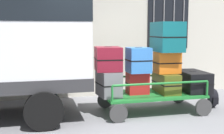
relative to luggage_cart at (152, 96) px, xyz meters
name	(u,v)px	position (x,y,z in m)	size (l,w,h in m)	color
ground_plane	(110,120)	(-1.02, -0.36, -0.34)	(40.00, 40.00, 0.00)	gray
building_wall	(89,2)	(-1.02, 1.97, 2.15)	(12.00, 0.38, 5.00)	beige
luggage_cart	(152,96)	(0.00, 0.00, 0.00)	(2.19, 1.19, 0.41)	#1E722D
cart_railing	(152,81)	(0.00, 0.00, 0.34)	(2.08, 1.05, 0.33)	#1E722D
suitcase_left_bottom	(109,84)	(-0.98, -0.03, 0.33)	(0.47, 0.66, 0.53)	slate
suitcase_left_middle	(108,59)	(-0.98, 0.02, 0.84)	(0.58, 0.68, 0.49)	maroon
suitcase_midleft_bottom	(137,83)	(-0.33, 0.04, 0.30)	(0.46, 0.33, 0.47)	#B21E1E
suitcase_midleft_middle	(138,60)	(-0.33, -0.01, 0.80)	(0.46, 0.46, 0.53)	#3372C6
suitcase_center_bottom	(166,83)	(0.33, 0.01, 0.28)	(0.43, 0.81, 0.43)	#4C5119
suitcase_center_middle	(167,63)	(0.33, -0.02, 0.73)	(0.53, 0.37, 0.46)	orange
suitcase_center_top	(167,37)	(0.33, 0.01, 1.28)	(0.55, 0.79, 0.64)	#0F5960
suitcase_midright_bottom	(192,81)	(0.98, 0.03, 0.29)	(0.60, 0.99, 0.45)	black
backpack	(213,98)	(1.49, -0.03, -0.12)	(0.27, 0.22, 0.44)	black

